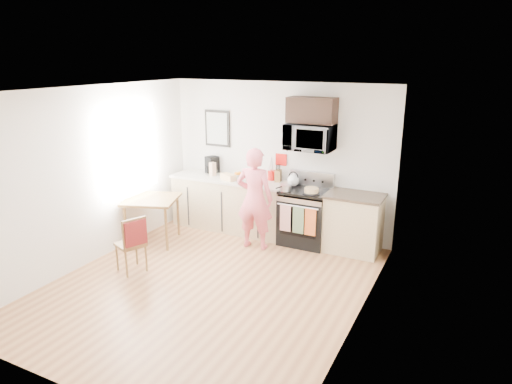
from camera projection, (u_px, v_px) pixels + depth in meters
The scene contains 28 objects.
floor at pixel (209, 285), 6.20m from camera, with size 4.60×4.60×0.00m, color brown.
back_wall at pixel (279, 159), 7.81m from camera, with size 4.00×0.04×2.60m, color silver.
front_wall at pixel (60, 264), 3.86m from camera, with size 4.00×0.04×2.60m, color silver.
left_wall at pixel (91, 176), 6.69m from camera, with size 0.04×4.60×2.60m, color silver.
right_wall at pixel (361, 217), 4.98m from camera, with size 0.04×4.60×2.60m, color silver.
ceiling at pixel (203, 90), 5.46m from camera, with size 4.00×4.60×0.04m, color white.
window at pixel (129, 150), 7.29m from camera, with size 0.06×1.40×1.50m.
cabinet_left at pixel (230, 205), 8.13m from camera, with size 2.10×0.60×0.90m, color tan.
countertop_left at pixel (230, 179), 8.00m from camera, with size 2.14×0.64×0.04m, color beige.
cabinet_right at pixel (353, 224), 7.18m from camera, with size 0.84×0.60×0.90m, color tan.
countertop_right at pixel (355, 196), 7.05m from camera, with size 0.88×0.64×0.04m, color black.
range at pixel (305, 218), 7.50m from camera, with size 0.76×0.70×1.16m.
microwave at pixel (310, 137), 7.22m from camera, with size 0.76×0.51×0.42m, color #B4B5B9.
upper_cabinet at pixel (312, 110), 7.14m from camera, with size 0.76×0.35×0.40m, color black.
wall_art at pixel (217, 128), 8.17m from camera, with size 0.50×0.04×0.65m.
wall_trivet at pixel (281, 160), 7.77m from camera, with size 0.20×0.02×0.20m, color #B7140F.
person at pixel (255, 199), 7.23m from camera, with size 0.60×0.39×1.64m, color #E13D54.
dining_table at pixel (152, 203), 7.48m from camera, with size 0.90×0.90×0.76m.
chair at pixel (134, 238), 6.38m from camera, with size 0.50×0.47×0.85m.
knife_block at pixel (278, 176), 7.74m from camera, with size 0.09×0.13×0.21m, color brown.
utensil_crock at pixel (272, 171), 7.83m from camera, with size 0.13×0.13×0.40m.
fruit_bowl at pixel (237, 174), 8.10m from camera, with size 0.22×0.22×0.09m.
milk_carton at pixel (213, 169), 8.13m from camera, with size 0.09×0.09×0.24m, color tan.
coffee_maker at pixel (212, 165), 8.31m from camera, with size 0.23×0.28×0.31m.
bread_bag at pixel (228, 177), 7.86m from camera, with size 0.29×0.14×0.11m, color #DEAD74.
cake at pixel (311, 191), 7.14m from camera, with size 0.27×0.27×0.09m.
kettle at pixel (293, 180), 7.54m from camera, with size 0.19×0.19×0.25m.
pot at pixel (285, 188), 7.28m from camera, with size 0.20×0.32×0.10m.
Camera 1 is at (3.06, -4.71, 2.98)m, focal length 32.00 mm.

